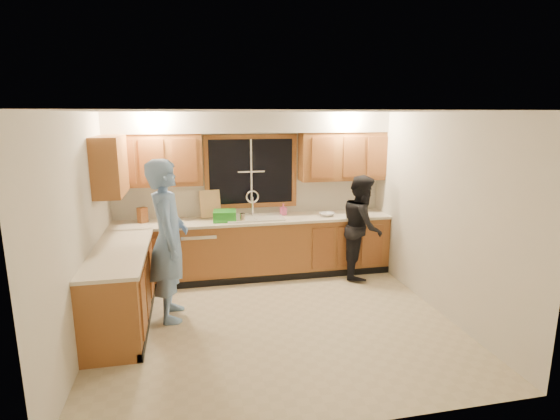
% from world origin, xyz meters
% --- Properties ---
extents(floor, '(4.20, 4.20, 0.00)m').
position_xyz_m(floor, '(0.00, 0.00, 0.00)').
color(floor, '#BCB091').
rests_on(floor, ground).
extents(ceiling, '(4.20, 4.20, 0.00)m').
position_xyz_m(ceiling, '(0.00, 0.00, 2.50)').
color(ceiling, silver).
extents(wall_back, '(4.20, 0.00, 4.20)m').
position_xyz_m(wall_back, '(0.00, 1.90, 1.25)').
color(wall_back, beige).
rests_on(wall_back, ground).
extents(wall_left, '(0.00, 3.80, 3.80)m').
position_xyz_m(wall_left, '(-2.10, 0.00, 1.25)').
color(wall_left, beige).
rests_on(wall_left, ground).
extents(wall_right, '(0.00, 3.80, 3.80)m').
position_xyz_m(wall_right, '(2.10, 0.00, 1.25)').
color(wall_right, beige).
rests_on(wall_right, ground).
extents(base_cabinets_back, '(4.20, 0.60, 0.88)m').
position_xyz_m(base_cabinets_back, '(0.00, 1.60, 0.44)').
color(base_cabinets_back, '#995C2C').
rests_on(base_cabinets_back, ground).
extents(base_cabinets_left, '(0.60, 1.90, 0.88)m').
position_xyz_m(base_cabinets_left, '(-1.80, 0.35, 0.44)').
color(base_cabinets_left, '#995C2C').
rests_on(base_cabinets_left, ground).
extents(countertop_back, '(4.20, 0.63, 0.04)m').
position_xyz_m(countertop_back, '(0.00, 1.58, 0.90)').
color(countertop_back, beige).
rests_on(countertop_back, base_cabinets_back).
extents(countertop_left, '(0.63, 1.90, 0.04)m').
position_xyz_m(countertop_left, '(-1.79, 0.35, 0.90)').
color(countertop_left, beige).
rests_on(countertop_left, base_cabinets_left).
extents(upper_cabinets_left, '(1.35, 0.33, 0.75)m').
position_xyz_m(upper_cabinets_left, '(-1.43, 1.73, 1.83)').
color(upper_cabinets_left, '#995C2C').
rests_on(upper_cabinets_left, wall_back).
extents(upper_cabinets_right, '(1.35, 0.33, 0.75)m').
position_xyz_m(upper_cabinets_right, '(1.43, 1.73, 1.83)').
color(upper_cabinets_right, '#995C2C').
rests_on(upper_cabinets_right, wall_back).
extents(upper_cabinets_return, '(0.33, 0.90, 0.75)m').
position_xyz_m(upper_cabinets_return, '(-1.94, 1.12, 1.83)').
color(upper_cabinets_return, '#995C2C').
rests_on(upper_cabinets_return, wall_left).
extents(soffit, '(4.20, 0.35, 0.30)m').
position_xyz_m(soffit, '(0.00, 1.72, 2.35)').
color(soffit, beige).
rests_on(soffit, wall_back).
extents(window_frame, '(1.44, 0.03, 1.14)m').
position_xyz_m(window_frame, '(0.00, 1.89, 1.60)').
color(window_frame, black).
rests_on(window_frame, wall_back).
extents(sink, '(0.86, 0.52, 0.57)m').
position_xyz_m(sink, '(0.00, 1.60, 0.86)').
color(sink, silver).
rests_on(sink, countertop_back).
extents(dishwasher, '(0.60, 0.56, 0.82)m').
position_xyz_m(dishwasher, '(-0.85, 1.59, 0.41)').
color(dishwasher, white).
rests_on(dishwasher, floor).
extents(stove, '(0.58, 0.75, 0.90)m').
position_xyz_m(stove, '(-1.80, -0.22, 0.45)').
color(stove, white).
rests_on(stove, floor).
extents(man, '(0.47, 0.72, 1.97)m').
position_xyz_m(man, '(-1.23, 0.42, 0.98)').
color(man, '#688FC5').
rests_on(man, floor).
extents(woman, '(0.84, 0.94, 1.58)m').
position_xyz_m(woman, '(1.61, 1.27, 0.79)').
color(woman, black).
rests_on(woman, floor).
extents(knife_block, '(0.16, 0.16, 0.22)m').
position_xyz_m(knife_block, '(-1.64, 1.69, 1.03)').
color(knife_block, brown).
rests_on(knife_block, countertop_back).
extents(cutting_board, '(0.33, 0.17, 0.42)m').
position_xyz_m(cutting_board, '(-0.65, 1.82, 1.13)').
color(cutting_board, tan).
rests_on(cutting_board, countertop_back).
extents(dish_crate, '(0.36, 0.34, 0.16)m').
position_xyz_m(dish_crate, '(-0.46, 1.54, 1.00)').
color(dish_crate, '#268F25').
rests_on(dish_crate, countertop_back).
extents(soap_bottle, '(0.10, 0.11, 0.18)m').
position_xyz_m(soap_bottle, '(0.48, 1.74, 1.01)').
color(soap_bottle, '#E85898').
rests_on(soap_bottle, countertop_back).
extents(bowl, '(0.29, 0.29, 0.05)m').
position_xyz_m(bowl, '(1.13, 1.52, 0.95)').
color(bowl, silver).
rests_on(bowl, countertop_back).
extents(can_left, '(0.09, 0.09, 0.12)m').
position_xyz_m(can_left, '(-0.20, 1.41, 0.98)').
color(can_left, beige).
rests_on(can_left, countertop_back).
extents(can_right, '(0.07, 0.07, 0.13)m').
position_xyz_m(can_right, '(-0.21, 1.41, 0.99)').
color(can_right, beige).
rests_on(can_right, countertop_back).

